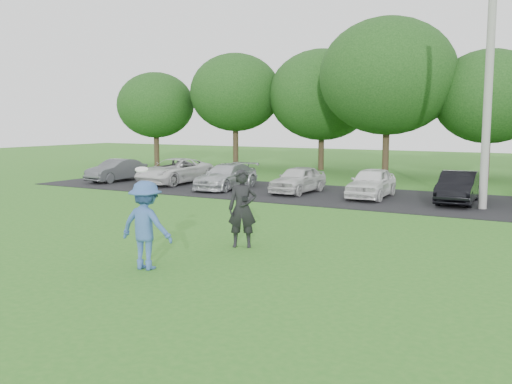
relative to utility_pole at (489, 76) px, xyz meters
The scene contains 7 objects.
ground 13.67m from the utility_pole, 109.79° to the right, with size 100.00×100.00×0.00m, color #2D7220.
parking_lot 6.41m from the utility_pole, 168.31° to the left, with size 32.00×6.50×0.03m, color black.
utility_pole is the anchor object (origin of this frame).
frisbee_player 13.62m from the utility_pole, 112.61° to the right, with size 1.27×0.80×2.18m.
camera_bystander 10.90m from the utility_pole, 114.98° to the right, with size 0.84×0.72×1.93m.
parked_cars 6.27m from the utility_pole, 169.51° to the left, with size 28.40×4.88×1.25m.
tree_row 11.04m from the utility_pole, 104.92° to the left, with size 42.39×9.85×8.64m.
Camera 1 is at (7.12, -9.17, 3.14)m, focal length 40.00 mm.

